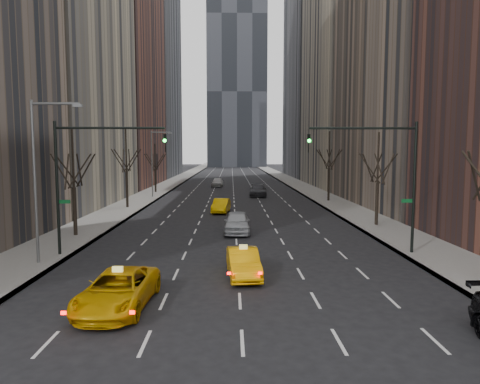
{
  "coord_description": "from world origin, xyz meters",
  "views": [
    {
      "loc": [
        -0.36,
        -13.73,
        6.37
      ],
      "look_at": [
        0.26,
        16.34,
        3.5
      ],
      "focal_mm": 32.0,
      "sensor_mm": 36.0,
      "label": 1
    }
  ],
  "objects": [
    {
      "name": "tree_rw_c",
      "position": [
        12.0,
        40.0,
        4.04
      ],
      "size": [
        3.36,
        3.5,
        8.74
      ],
      "color": "black",
      "rests_on": "ground"
    },
    {
      "name": "streetlight_near",
      "position": [
        -10.84,
        10.0,
        5.62
      ],
      "size": [
        2.83,
        0.22,
        9.0
      ],
      "color": "slate",
      "rests_on": "ground"
    },
    {
      "name": "taxi_suv",
      "position": [
        -4.98,
        3.27,
        0.75
      ],
      "size": [
        2.79,
        5.54,
        1.51
      ],
      "primitive_type": "imported",
      "rotation": [
        0.0,
        0.0,
        -0.05
      ],
      "color": "#DDA104",
      "rests_on": "ground"
    },
    {
      "name": "traffic_mast_left",
      "position": [
        -9.11,
        12.0,
        5.49
      ],
      "size": [
        6.69,
        0.39,
        8.0
      ],
      "color": "black",
      "rests_on": "ground"
    },
    {
      "name": "tree_lw_b",
      "position": [
        -12.0,
        18.0,
        3.72
      ],
      "size": [
        3.36,
        3.5,
        7.82
      ],
      "color": "black",
      "rests_on": "ground"
    },
    {
      "name": "tower_far",
      "position": [
        2.0,
        170.0,
        60.0
      ],
      "size": [
        24.0,
        24.0,
        120.0
      ],
      "primitive_type": "cube",
      "color": "black",
      "rests_on": "ground"
    },
    {
      "name": "bld_right_far",
      "position": [
        21.5,
        64.0,
        25.0
      ],
      "size": [
        14.0,
        28.0,
        50.0
      ],
      "primitive_type": "cube",
      "color": "tan",
      "rests_on": "ground"
    },
    {
      "name": "tree_lw_d",
      "position": [
        -12.0,
        52.0,
        3.56
      ],
      "size": [
        3.36,
        3.5,
        7.36
      ],
      "color": "black",
      "rests_on": "ground"
    },
    {
      "name": "far_suv_grey",
      "position": [
        3.43,
        46.62,
        0.85
      ],
      "size": [
        2.68,
        5.96,
        1.69
      ],
      "primitive_type": "imported",
      "rotation": [
        0.0,
        0.0,
        -0.05
      ],
      "color": "#2A2B2F",
      "rests_on": "ground"
    },
    {
      "name": "ground",
      "position": [
        0.0,
        0.0,
        0.0
      ],
      "size": [
        400.0,
        400.0,
        0.0
      ],
      "primitive_type": "plane",
      "color": "black",
      "rests_on": "ground"
    },
    {
      "name": "traffic_mast_right",
      "position": [
        9.11,
        12.0,
        5.49
      ],
      "size": [
        6.69,
        0.39,
        8.0
      ],
      "color": "black",
      "rests_on": "ground"
    },
    {
      "name": "tree_rw_b",
      "position": [
        12.0,
        22.0,
        3.72
      ],
      "size": [
        3.36,
        3.5,
        7.82
      ],
      "color": "black",
      "rests_on": "ground"
    },
    {
      "name": "bld_left_far",
      "position": [
        -21.5,
        66.0,
        22.0
      ],
      "size": [
        14.0,
        28.0,
        44.0
      ],
      "primitive_type": "cube",
      "color": "brown",
      "rests_on": "ground"
    },
    {
      "name": "far_taxi",
      "position": [
        -1.42,
        30.55,
        0.72
      ],
      "size": [
        2.04,
        4.53,
        1.44
      ],
      "primitive_type": "imported",
      "rotation": [
        0.0,
        0.0,
        -0.12
      ],
      "color": "#FFBF05",
      "rests_on": "ground"
    },
    {
      "name": "tree_lw_c",
      "position": [
        -12.0,
        34.0,
        4.04
      ],
      "size": [
        3.36,
        3.5,
        8.74
      ],
      "color": "black",
      "rests_on": "ground"
    },
    {
      "name": "bld_left_deep",
      "position": [
        -21.5,
        96.0,
        30.0
      ],
      "size": [
        14.0,
        30.0,
        60.0
      ],
      "primitive_type": "cube",
      "color": "slate",
      "rests_on": "ground"
    },
    {
      "name": "silver_sedan_ahead",
      "position": [
        0.1,
        19.33,
        0.84
      ],
      "size": [
        2.13,
        4.99,
        1.68
      ],
      "primitive_type": "imported",
      "rotation": [
        0.0,
        0.0,
        -0.03
      ],
      "color": "#B0B4B9",
      "rests_on": "ground"
    },
    {
      "name": "sidewalk_right",
      "position": [
        12.25,
        70.0,
        0.07
      ],
      "size": [
        4.5,
        320.0,
        0.15
      ],
      "primitive_type": "cube",
      "color": "slate",
      "rests_on": "ground"
    },
    {
      "name": "streetlight_far",
      "position": [
        -10.84,
        45.0,
        5.62
      ],
      "size": [
        2.83,
        0.22,
        9.0
      ],
      "color": "slate",
      "rests_on": "ground"
    },
    {
      "name": "taxi_sedan",
      "position": [
        0.25,
        7.6,
        0.71
      ],
      "size": [
        1.82,
        4.41,
        1.42
      ],
      "primitive_type": "imported",
      "rotation": [
        0.0,
        0.0,
        0.08
      ],
      "color": "#FCA705",
      "rests_on": "ground"
    },
    {
      "name": "sidewalk_left",
      "position": [
        -12.25,
        70.0,
        0.07
      ],
      "size": [
        4.5,
        320.0,
        0.15
      ],
      "primitive_type": "cube",
      "color": "slate",
      "rests_on": "ground"
    },
    {
      "name": "far_car_white",
      "position": [
        -2.84,
        62.94,
        0.82
      ],
      "size": [
        2.24,
        4.93,
        1.64
      ],
      "primitive_type": "imported",
      "rotation": [
        0.0,
        0.0,
        -0.06
      ],
      "color": "#BABABA",
      "rests_on": "ground"
    },
    {
      "name": "bld_right_deep",
      "position": [
        21.5,
        95.0,
        29.0
      ],
      "size": [
        14.0,
        30.0,
        58.0
      ],
      "primitive_type": "cube",
      "color": "slate",
      "rests_on": "ground"
    }
  ]
}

